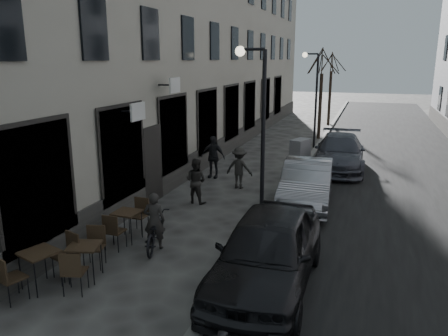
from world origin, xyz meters
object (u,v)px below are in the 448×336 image
Objects in this scene: car_far at (339,152)px; bistro_set_a at (40,266)px; streetlamp_far at (313,89)px; pedestrian_near at (196,181)px; tree_far at (332,60)px; bistro_set_c at (127,223)px; bicycle at (155,231)px; bistro_set_b at (85,258)px; car_near at (267,251)px; pedestrian_mid at (239,168)px; streetlamp_near at (258,117)px; utility_cabinet at (300,156)px; tree_near at (323,60)px; pedestrian_far at (213,157)px; car_mid at (307,183)px.

bistro_set_a is at bearing -114.73° from car_far.
streetlamp_far reaches higher than bistro_set_a.
pedestrian_near is (-2.39, -10.83, -2.39)m from streetlamp_far.
tree_far is 23.90m from bistro_set_c.
car_far is (3.84, 10.08, 0.29)m from bicycle.
bistro_set_b is at bearing -99.29° from streetlamp_far.
car_near is (1.17, -15.57, -2.34)m from streetlamp_far.
streetlamp_near is at bearing 117.61° from pedestrian_mid.
utility_cabinet is 1.92m from car_far.
tree_near is at bearing 89.72° from streetlamp_near.
car_far is at bearing 53.75° from bistro_set_b.
pedestrian_near is (0.55, 3.51, 0.28)m from bistro_set_c.
car_near is (4.13, -7.98, -0.05)m from pedestrian_far.
bistro_set_a is at bearing -92.03° from pedestrian_far.
tree_far is at bearing 110.09° from utility_cabinet.
bistro_set_b is 4.00m from car_near.
pedestrian_far is at bearing 148.41° from car_mid.
bicycle is (0.70, 1.95, -0.03)m from bistro_set_b.
streetlamp_near is 4.34m from pedestrian_mid.
car_mid is (4.52, 7.37, 0.22)m from bistro_set_a.
streetlamp_far is at bearing -91.38° from tree_near.
tree_far is at bearing 89.81° from car_mid.
pedestrian_near reaches higher than utility_cabinet.
pedestrian_near is at bearing -97.07° from tree_far.
streetlamp_far reaches higher than car_near.
bistro_set_b is at bearing -120.88° from streetlamp_near.
bicycle is (-2.08, -23.57, -4.21)m from tree_far.
bistro_set_b is 1.08× the size of pedestrian_near.
car_mid is at bearing -58.56° from utility_cabinet.
bistro_set_c is (-3.01, -17.34, -4.17)m from tree_near.
streetlamp_near is 0.89× the size of tree_far.
bistro_set_b is at bearing -96.21° from tree_far.
streetlamp_far is 3.05× the size of bistro_set_b.
pedestrian_mid is (-1.51, -8.69, -2.38)m from streetlamp_far.
tree_near is 3.96× the size of utility_cabinet.
streetlamp_far is 2.92× the size of bistro_set_a.
car_far is (4.77, 9.86, 0.26)m from bistro_set_c.
car_far is at bearing -67.78° from streetlamp_far.
pedestrian_mid is at bearing 65.71° from bistro_set_b.
pedestrian_far is at bearing -97.05° from bicycle.
car_mid is 0.86× the size of car_far.
bistro_set_b reaches higher than bicycle.
car_near is 11.10m from car_far.
streetlamp_far is at bearing 90.00° from streetlamp_near.
bistro_set_c is at bearing -118.31° from car_far.
car_near is at bearing -95.91° from car_far.
pedestrian_far is (-0.57, 3.24, 0.10)m from pedestrian_near.
car_near is at bearing 114.39° from pedestrian_mid.
utility_cabinet is 0.28× the size of car_far.
pedestrian_near reaches higher than bistro_set_b.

